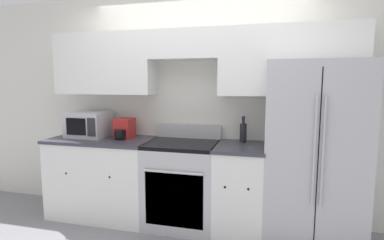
# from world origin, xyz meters

# --- Properties ---
(ground_plane) EXTENTS (12.00, 12.00, 0.00)m
(ground_plane) POSITION_xyz_m (0.00, 0.00, 0.00)
(ground_plane) COLOR gray
(wall_back) EXTENTS (8.00, 0.39, 2.60)m
(wall_back) POSITION_xyz_m (0.01, 0.59, 1.48)
(wall_back) COLOR silver
(wall_back) RESTS_ON ground_plane
(lower_cabinets_left) EXTENTS (1.21, 0.64, 0.93)m
(lower_cabinets_left) POSITION_xyz_m (-1.09, 0.31, 0.47)
(lower_cabinets_left) COLOR white
(lower_cabinets_left) RESTS_ON ground_plane
(lower_cabinets_right) EXTENTS (0.51, 0.64, 0.93)m
(lower_cabinets_right) POSITION_xyz_m (0.52, 0.31, 0.47)
(lower_cabinets_right) COLOR white
(lower_cabinets_right) RESTS_ON ground_plane
(oven_range) EXTENTS (0.77, 0.65, 1.09)m
(oven_range) POSITION_xyz_m (-0.11, 0.31, 0.47)
(oven_range) COLOR #B7B7BC
(oven_range) RESTS_ON ground_plane
(refrigerator) EXTENTS (0.92, 0.72, 1.78)m
(refrigerator) POSITION_xyz_m (1.22, 0.34, 0.89)
(refrigerator) COLOR #B7B7BC
(refrigerator) RESTS_ON ground_plane
(microwave) EXTENTS (0.45, 0.41, 0.30)m
(microwave) POSITION_xyz_m (-1.29, 0.38, 1.08)
(microwave) COLOR #B7B7BC
(microwave) RESTS_ON lower_cabinets_left
(bottle) EXTENTS (0.07, 0.07, 0.28)m
(bottle) POSITION_xyz_m (0.53, 0.49, 1.04)
(bottle) COLOR black
(bottle) RESTS_ON lower_cabinets_right
(coffee_maker) EXTENTS (0.19, 0.29, 0.23)m
(coffee_maker) POSITION_xyz_m (-0.84, 0.40, 1.04)
(coffee_maker) COLOR #B22323
(coffee_maker) RESTS_ON lower_cabinets_left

